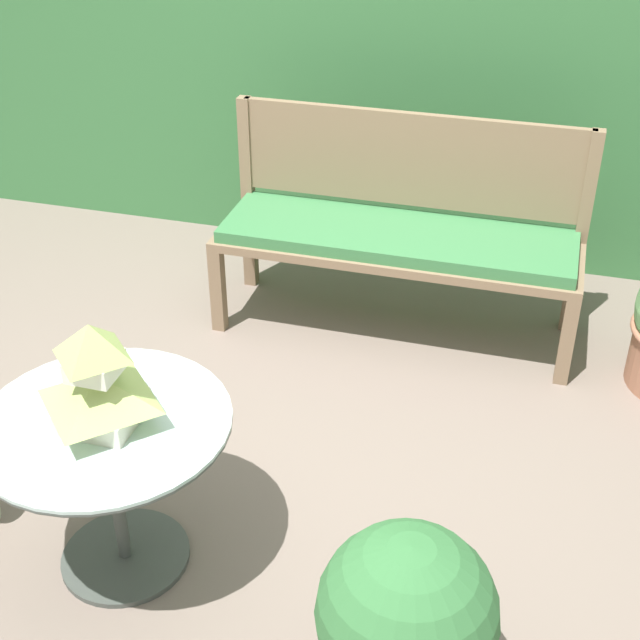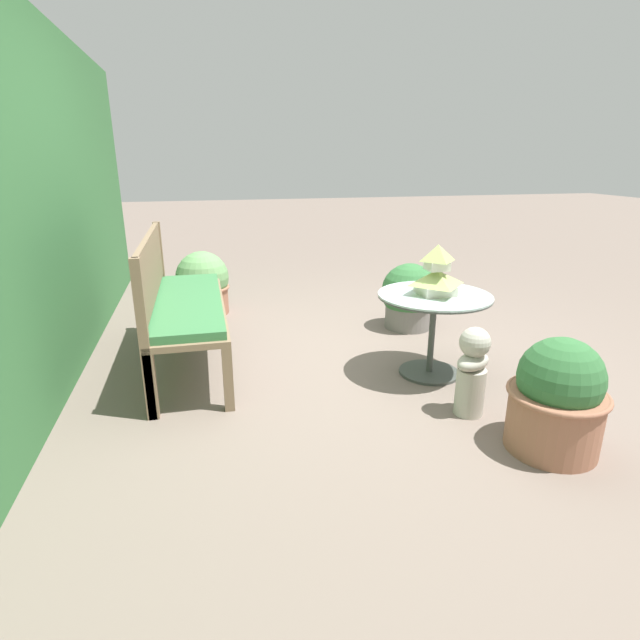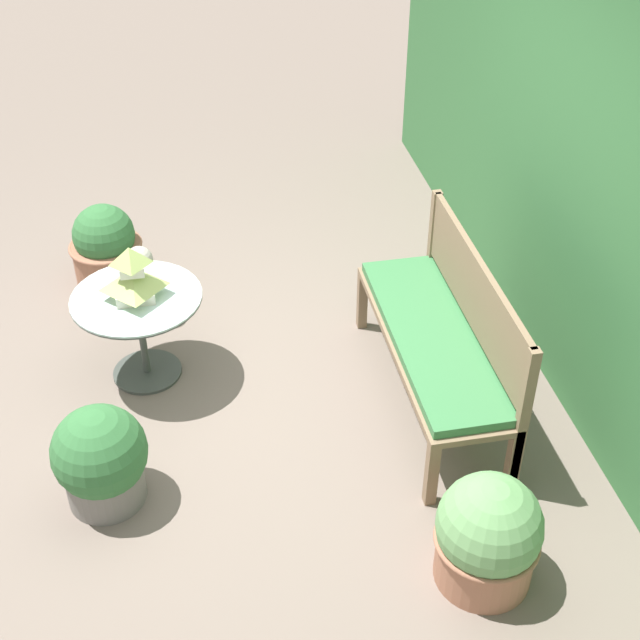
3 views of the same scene
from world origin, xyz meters
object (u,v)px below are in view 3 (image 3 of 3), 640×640
Objects in this scene: garden_bust at (142,282)px; potted_plant_bench_right at (106,249)px; potted_plant_table_near at (101,459)px; potted_plant_patio_mid at (488,536)px; garden_bench at (432,342)px; pagoda_birdhouse at (133,276)px; patio_table at (139,313)px.

potted_plant_bench_right is (-0.45, -0.23, 0.01)m from garden_bust.
potted_plant_patio_mid is at bearing 64.30° from potted_plant_table_near.
potted_plant_table_near is (1.59, -0.27, -0.00)m from garden_bust.
potted_plant_patio_mid reaches higher than potted_plant_table_near.
garden_bust is at bearing 27.59° from potted_plant_bench_right.
potted_plant_table_near is at bearing -77.52° from garden_bench.
patio_table is at bearing 180.00° from pagoda_birdhouse.
garden_bust is 2.90m from potted_plant_patio_mid.
pagoda_birdhouse is 0.58× the size of potted_plant_table_near.
potted_plant_bench_right is at bearing -168.57° from patio_table.
potted_plant_bench_right is (-2.91, -1.77, 0.00)m from potted_plant_patio_mid.
pagoda_birdhouse reaches higher than potted_plant_patio_mid.
pagoda_birdhouse reaches higher than patio_table.
potted_plant_table_near is 2.04m from potted_plant_bench_right.
patio_table is 1.26× the size of potted_plant_patio_mid.
potted_plant_patio_mid reaches higher than patio_table.
potted_plant_bench_right reaches higher than potted_plant_table_near.
pagoda_birdhouse is 0.75m from garden_bust.
patio_table is 0.27m from pagoda_birdhouse.
potted_plant_table_near is at bearing -14.09° from patio_table.
garden_bench is 1.76m from patio_table.
garden_bench is 1.96m from potted_plant_table_near.
garden_bench is 2.09× the size of patio_table.
potted_plant_bench_right is at bearing -92.66° from garden_bust.
patio_table is (-0.57, -1.66, 0.03)m from garden_bench.
garden_bench is 4.76× the size of pagoda_birdhouse.
pagoda_birdhouse is 0.55× the size of potted_plant_bench_right.
potted_plant_table_near is (-0.87, -1.80, -0.01)m from potted_plant_patio_mid.
potted_plant_patio_mid is at bearing 31.26° from potted_plant_bench_right.
potted_plant_bench_right is (-1.05, -0.21, -0.44)m from pagoda_birdhouse.
garden_bust is 0.88× the size of potted_plant_bench_right.
potted_plant_patio_mid is (1.86, 1.56, -0.45)m from pagoda_birdhouse.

